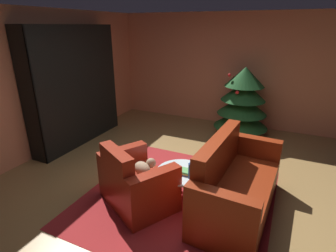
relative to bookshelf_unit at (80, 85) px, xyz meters
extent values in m
plane|color=olive|center=(2.43, -0.97, -1.14)|extent=(7.66, 7.66, 0.00)
cube|color=#D68259|center=(2.43, 2.25, 0.14)|extent=(5.45, 0.06, 2.56)
cube|color=#D68259|center=(-0.27, -0.97, 0.14)|extent=(0.06, 6.50, 2.56)
cube|color=maroon|center=(2.60, -1.10, -1.14)|extent=(2.48, 2.57, 0.01)
cube|color=black|center=(0.15, -0.13, 0.00)|extent=(0.03, 2.11, 2.28)
cube|color=black|center=(-0.03, 0.92, 0.00)|extent=(0.38, 0.02, 2.28)
cube|color=black|center=(-0.03, -1.17, 0.00)|extent=(0.38, 0.03, 2.28)
cube|color=black|center=(-0.03, -0.13, -1.13)|extent=(0.36, 2.06, 0.03)
cube|color=black|center=(-0.03, -0.13, -0.76)|extent=(0.36, 2.06, 0.03)
cube|color=black|center=(-0.03, -0.13, -0.38)|extent=(0.36, 2.06, 0.02)
cube|color=black|center=(-0.03, -0.13, 0.00)|extent=(0.36, 2.06, 0.02)
cube|color=black|center=(-0.03, -0.13, 0.37)|extent=(0.36, 2.06, 0.02)
cube|color=black|center=(-0.03, -0.13, 0.75)|extent=(0.36, 2.06, 0.02)
cube|color=black|center=(-0.03, -0.13, 1.13)|extent=(0.36, 2.06, 0.03)
cube|color=black|center=(-0.17, -0.13, -0.07)|extent=(0.05, 0.96, 0.60)
cube|color=black|center=(-0.15, -0.13, -0.07)|extent=(0.03, 0.99, 0.63)
cube|color=#AB9BA0|center=(-0.11, 0.84, -1.01)|extent=(0.20, 0.04, 0.22)
cube|color=navy|center=(-0.10, 0.80, -0.98)|extent=(0.21, 0.04, 0.27)
cube|color=orange|center=(-0.08, 0.75, -0.98)|extent=(0.27, 0.05, 0.28)
cube|color=orange|center=(-0.08, 0.70, -1.01)|extent=(0.25, 0.03, 0.21)
cube|color=gold|center=(-0.08, 0.66, -0.96)|extent=(0.26, 0.05, 0.32)
cube|color=#BEADA0|center=(-0.11, 0.61, -1.00)|extent=(0.20, 0.05, 0.24)
cube|color=#124B9B|center=(-0.12, 0.85, -0.60)|extent=(0.19, 0.03, 0.28)
cube|color=#524018|center=(-0.10, 0.81, -0.61)|extent=(0.21, 0.04, 0.27)
cube|color=#9A4F9B|center=(-0.07, 0.76, -0.59)|extent=(0.27, 0.04, 0.31)
cube|color=#246690|center=(-0.10, 0.72, -0.58)|extent=(0.22, 0.03, 0.32)
cube|color=#8D4691|center=(-0.10, 0.68, -0.64)|extent=(0.22, 0.03, 0.21)
cube|color=orange|center=(-0.08, 0.85, 0.48)|extent=(0.26, 0.05, 0.19)
cube|color=gold|center=(-0.11, 0.80, 0.51)|extent=(0.20, 0.03, 0.24)
cube|color=gold|center=(-0.11, 0.76, 0.51)|extent=(0.19, 0.03, 0.26)
cube|color=#2A7A3B|center=(-0.12, 0.73, 0.50)|extent=(0.18, 0.03, 0.22)
cube|color=#894990|center=(-0.09, 0.68, 0.54)|extent=(0.24, 0.04, 0.30)
cube|color=#0C6C9B|center=(-0.09, 0.64, 0.49)|extent=(0.23, 0.04, 0.21)
cube|color=#166B8D|center=(-0.10, 0.60, 0.53)|extent=(0.21, 0.03, 0.29)
cube|color=red|center=(-0.11, 0.55, 0.53)|extent=(0.19, 0.04, 0.28)
cube|color=red|center=(-0.12, 0.86, 0.87)|extent=(0.18, 0.04, 0.21)
cube|color=gold|center=(-0.09, 0.81, 0.86)|extent=(0.24, 0.04, 0.20)
cube|color=red|center=(-0.08, 0.77, 0.88)|extent=(0.25, 0.03, 0.24)
cube|color=#502927|center=(-0.11, 0.73, 0.88)|extent=(0.19, 0.03, 0.23)
cube|color=teal|center=(-0.10, 0.69, 0.91)|extent=(0.21, 0.04, 0.29)
cube|color=#805798|center=(-0.08, 0.64, 0.92)|extent=(0.26, 0.04, 0.31)
cube|color=#814DA6|center=(-0.11, 0.59, 0.90)|extent=(0.20, 0.05, 0.27)
cube|color=#7E5999|center=(-0.08, 0.55, 0.90)|extent=(0.25, 0.03, 0.27)
cube|color=#27488B|center=(-0.11, 0.50, 0.86)|extent=(0.20, 0.05, 0.20)
cube|color=maroon|center=(2.15, -1.43, -0.94)|extent=(0.92, 0.95, 0.41)
cube|color=maroon|center=(2.01, -1.67, -0.51)|extent=(0.65, 0.46, 0.45)
cube|color=maroon|center=(2.51, -1.63, -0.82)|extent=(0.49, 0.70, 0.66)
cube|color=maroon|center=(1.80, -1.23, -0.82)|extent=(0.49, 0.70, 0.66)
ellipsoid|color=#957A5D|center=(2.20, -1.37, -0.65)|extent=(0.33, 0.29, 0.18)
sphere|color=#957A5D|center=(2.27, -1.27, -0.59)|extent=(0.13, 0.13, 0.13)
cube|color=maroon|center=(3.40, -1.02, -0.93)|extent=(0.85, 1.46, 0.44)
cube|color=maroon|center=(3.10, -1.00, -0.44)|extent=(0.25, 1.42, 0.54)
cube|color=maroon|center=(3.35, -1.80, -0.78)|extent=(0.78, 0.20, 0.73)
cube|color=maroon|center=(3.45, -0.24, -0.78)|extent=(0.78, 0.20, 0.73)
cylinder|color=black|center=(2.83, -1.06, -0.95)|extent=(0.04, 0.04, 0.39)
cylinder|color=black|center=(2.53, -0.92, -0.95)|extent=(0.04, 0.04, 0.39)
cylinder|color=black|center=(2.54, -1.24, -0.95)|extent=(0.04, 0.04, 0.39)
cylinder|color=silver|center=(2.64, -1.08, -0.74)|extent=(0.70, 0.70, 0.02)
cube|color=#3D4B81|center=(2.70, -1.13, -0.73)|extent=(0.23, 0.16, 0.02)
cube|color=gold|center=(2.69, -1.11, -0.71)|extent=(0.21, 0.16, 0.02)
cube|color=#498B48|center=(2.69, -1.11, -0.69)|extent=(0.17, 0.14, 0.02)
cylinder|color=navy|center=(2.81, -1.18, -0.63)|extent=(0.07, 0.07, 0.20)
cylinder|color=navy|center=(2.81, -1.18, -0.49)|extent=(0.03, 0.03, 0.07)
cylinder|color=brown|center=(2.93, 1.63, -1.06)|extent=(0.08, 0.08, 0.18)
cone|color=#205626|center=(2.93, 1.63, -0.77)|extent=(1.15, 1.15, 0.40)
cone|color=#205626|center=(2.93, 1.63, -0.47)|extent=(1.04, 1.04, 0.40)
cone|color=#205626|center=(2.93, 1.63, -0.17)|extent=(0.93, 0.93, 0.40)
cone|color=#205626|center=(2.93, 1.63, 0.13)|extent=(0.82, 0.82, 0.40)
sphere|color=red|center=(2.64, 1.47, 0.16)|extent=(0.07, 0.07, 0.07)
sphere|color=red|center=(2.68, 1.84, 0.06)|extent=(0.07, 0.07, 0.07)
sphere|color=red|center=(2.67, 2.02, -0.75)|extent=(0.07, 0.07, 0.07)
sphere|color=blue|center=(3.37, 1.80, -0.78)|extent=(0.05, 0.05, 0.05)
sphere|color=red|center=(2.87, 1.26, -0.12)|extent=(0.08, 0.08, 0.08)
camera|label=1|loc=(3.79, -4.01, 1.12)|focal=28.42mm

